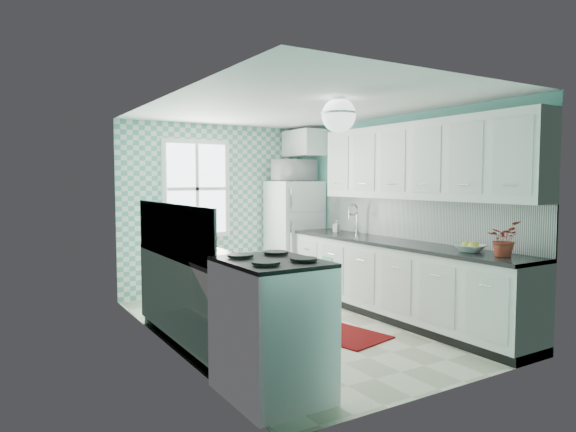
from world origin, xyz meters
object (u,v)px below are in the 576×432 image
microwave (294,170)px  sink (347,235)px  fridge (294,235)px  stove (272,326)px  fruit_bowl (470,248)px  potted_plant (503,239)px  ceiling_light (339,115)px

microwave → sink: bearing=92.6°
fridge → stove: bearing=-128.3°
stove → fruit_bowl: bearing=-1.0°
stove → microwave: (2.31, 3.34, 1.28)m
sink → microwave: bearing=97.2°
microwave → fridge: bearing=52.1°
potted_plant → stove: bearing=173.0°
fruit_bowl → potted_plant: (0.00, -0.38, 0.13)m
fridge → potted_plant: (0.09, -3.64, 0.28)m
fruit_bowl → microwave: (-0.09, 3.25, 0.85)m
ceiling_light → stove: (-1.20, -0.74, -1.77)m
fridge → fruit_bowl: fridge is taller
fridge → fruit_bowl: bearing=-92.1°
potted_plant → microwave: size_ratio=0.57×
ceiling_light → sink: ceiling_light is taller
stove → microwave: size_ratio=1.74×
sink → fruit_bowl: sink is taller
ceiling_light → microwave: size_ratio=0.58×
ceiling_light → stove: ceiling_light is taller
fridge → microwave: size_ratio=2.74×
fridge → sink: size_ratio=3.12×
ceiling_light → microwave: ceiling_light is taller
stove → potted_plant: (2.40, -0.30, 0.56)m
fridge → microwave: 1.00m
fruit_bowl → stove: bearing=-178.0°
sink → fruit_bowl: size_ratio=1.75×
ceiling_light → microwave: (1.11, 2.60, -0.50)m
fridge → potted_plant: 3.65m
sink → potted_plant: size_ratio=1.54×
fridge → microwave: microwave is taller
stove → sink: sink is taller
stove → microwave: 4.26m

